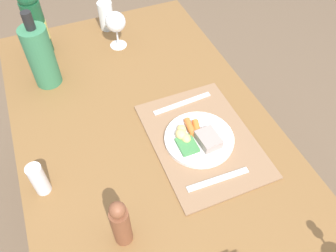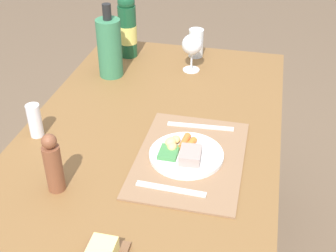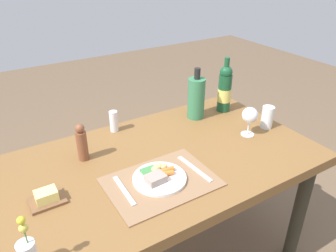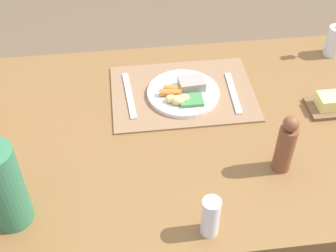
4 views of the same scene
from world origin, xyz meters
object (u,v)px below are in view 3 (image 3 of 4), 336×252
object	(u,v)px
fork	(124,190)
butter_dish	(47,198)
wine_bottle	(225,89)
water_tumbler	(267,119)
cooler_bottle	(196,98)
dining_table	(163,173)
wine_glass	(250,116)
knife	(194,169)
pepper_mill	(82,143)
dinner_plate	(159,177)
salt_shaker	(114,121)

from	to	relation	value
fork	butter_dish	bearing A→B (deg)	161.72
wine_bottle	butter_dish	bearing A→B (deg)	-166.05
water_tumbler	cooler_bottle	xyz separation A→B (m)	(-0.25, 0.30, 0.07)
dining_table	wine_glass	size ratio (longest dim) A/B	9.40
knife	cooler_bottle	world-z (taller)	cooler_bottle
pepper_mill	cooler_bottle	size ratio (longest dim) A/B	0.62
fork	butter_dish	world-z (taller)	butter_dish
pepper_mill	water_tumbler	bearing A→B (deg)	-13.35
cooler_bottle	wine_glass	distance (m)	0.32
dinner_plate	fork	bearing A→B (deg)	176.83
water_tumbler	pepper_mill	bearing A→B (deg)	166.65
water_tumbler	wine_glass	bearing A→B (deg)	-177.34
fork	knife	size ratio (longest dim) A/B	0.90
water_tumbler	dinner_plate	bearing A→B (deg)	-172.54
dining_table	knife	world-z (taller)	knife
pepper_mill	water_tumbler	world-z (taller)	pepper_mill
fork	salt_shaker	size ratio (longest dim) A/B	1.75
dinner_plate	knife	size ratio (longest dim) A/B	1.02
dinner_plate	salt_shaker	bearing A→B (deg)	88.58
salt_shaker	cooler_bottle	bearing A→B (deg)	-11.73
salt_shaker	wine_bottle	world-z (taller)	wine_bottle
salt_shaker	pepper_mill	xyz separation A→B (m)	(-0.22, -0.17, 0.03)
cooler_bottle	wine_bottle	distance (m)	0.19
knife	cooler_bottle	bearing A→B (deg)	50.01
dining_table	dinner_plate	size ratio (longest dim) A/B	6.46
fork	water_tumbler	xyz separation A→B (m)	(0.88, 0.09, 0.04)
cooler_bottle	pepper_mill	bearing A→B (deg)	-173.63
dining_table	wine_glass	world-z (taller)	wine_glass
fork	wine_bottle	size ratio (longest dim) A/B	0.61
dining_table	butter_dish	xyz separation A→B (m)	(-0.52, -0.03, 0.11)
fork	knife	bearing A→B (deg)	-3.04
butter_dish	cooler_bottle	bearing A→B (deg)	17.56
salt_shaker	pepper_mill	distance (m)	0.28
butter_dish	pepper_mill	world-z (taller)	pepper_mill
butter_dish	wine_bottle	size ratio (longest dim) A/B	0.40
butter_dish	pepper_mill	distance (m)	0.31
cooler_bottle	wine_bottle	size ratio (longest dim) A/B	0.90
dining_table	fork	distance (m)	0.30
dining_table	knife	bearing A→B (deg)	-65.84
pepper_mill	dinner_plate	bearing A→B (deg)	-56.10
pepper_mill	cooler_bottle	xyz separation A→B (m)	(0.68, 0.08, 0.03)
knife	salt_shaker	size ratio (longest dim) A/B	1.95
salt_shaker	cooler_bottle	world-z (taller)	cooler_bottle
cooler_bottle	wine_bottle	bearing A→B (deg)	-3.97
dinner_plate	wine_bottle	size ratio (longest dim) A/B	0.70
salt_shaker	water_tumbler	xyz separation A→B (m)	(0.71, -0.39, -0.00)
cooler_bottle	wine_glass	bearing A→B (deg)	-69.80
salt_shaker	wine_glass	bearing A→B (deg)	-35.02
pepper_mill	cooler_bottle	distance (m)	0.69
wine_bottle	knife	bearing A→B (deg)	-141.13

